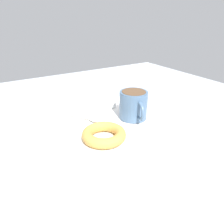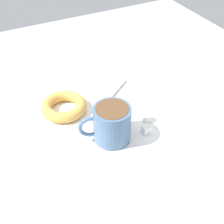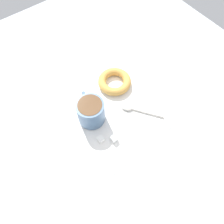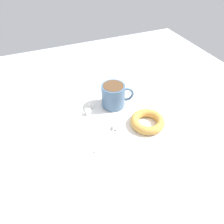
{
  "view_description": "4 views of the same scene",
  "coord_description": "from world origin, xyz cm",
  "px_view_note": "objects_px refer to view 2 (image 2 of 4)",
  "views": [
    {
      "loc": [
        -31.78,
        -47.11,
        29.31
      ],
      "look_at": [
        -1.28,
        2.82,
        2.3
      ],
      "focal_mm": 35.0,
      "sensor_mm": 36.0,
      "label": 1
    },
    {
      "loc": [
        48.01,
        -22.11,
        49.05
      ],
      "look_at": [
        -1.28,
        2.82,
        2.3
      ],
      "focal_mm": 50.0,
      "sensor_mm": 36.0,
      "label": 2
    },
    {
      "loc": [
        17.74,
        28.15,
        60.57
      ],
      "look_at": [
        -1.28,
        2.82,
        2.3
      ],
      "focal_mm": 35.0,
      "sensor_mm": 36.0,
      "label": 3
    },
    {
      "loc": [
        -51.27,
        23.72,
        50.05
      ],
      "look_at": [
        -1.28,
        2.82,
        2.3
      ],
      "focal_mm": 35.0,
      "sensor_mm": 36.0,
      "label": 4
    }
  ],
  "objects_px": {
    "sugar_cube": "(147,118)",
    "donut": "(64,106)",
    "spoon": "(109,99)",
    "sugar_cube_extra": "(146,129)",
    "coffee_cup": "(111,123)"
  },
  "relations": [
    {
      "from": "spoon",
      "to": "donut",
      "type": "bearing_deg",
      "value": -97.22
    },
    {
      "from": "spoon",
      "to": "sugar_cube_extra",
      "type": "bearing_deg",
      "value": 9.4
    },
    {
      "from": "spoon",
      "to": "sugar_cube",
      "type": "bearing_deg",
      "value": 22.77
    },
    {
      "from": "sugar_cube",
      "to": "donut",
      "type": "bearing_deg",
      "value": -127.47
    },
    {
      "from": "spoon",
      "to": "sugar_cube",
      "type": "relative_size",
      "value": 6.78
    },
    {
      "from": "sugar_cube_extra",
      "to": "coffee_cup",
      "type": "bearing_deg",
      "value": -104.72
    },
    {
      "from": "sugar_cube",
      "to": "coffee_cup",
      "type": "bearing_deg",
      "value": -83.34
    },
    {
      "from": "sugar_cube_extra",
      "to": "sugar_cube",
      "type": "bearing_deg",
      "value": 145.5
    },
    {
      "from": "donut",
      "to": "sugar_cube_extra",
      "type": "bearing_deg",
      "value": 41.68
    },
    {
      "from": "donut",
      "to": "sugar_cube_extra",
      "type": "height_order",
      "value": "donut"
    },
    {
      "from": "coffee_cup",
      "to": "sugar_cube_extra",
      "type": "bearing_deg",
      "value": 75.28
    },
    {
      "from": "spoon",
      "to": "sugar_cube",
      "type": "distance_m",
      "value": 0.12
    },
    {
      "from": "spoon",
      "to": "sugar_cube",
      "type": "xyz_separation_m",
      "value": [
        0.11,
        0.05,
        0.0
      ]
    },
    {
      "from": "donut",
      "to": "sugar_cube",
      "type": "relative_size",
      "value": 6.28
    },
    {
      "from": "spoon",
      "to": "coffee_cup",
      "type": "bearing_deg",
      "value": -24.59
    }
  ]
}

